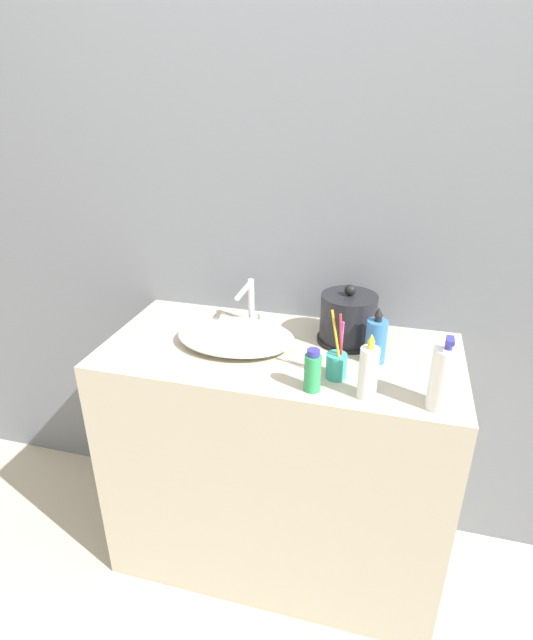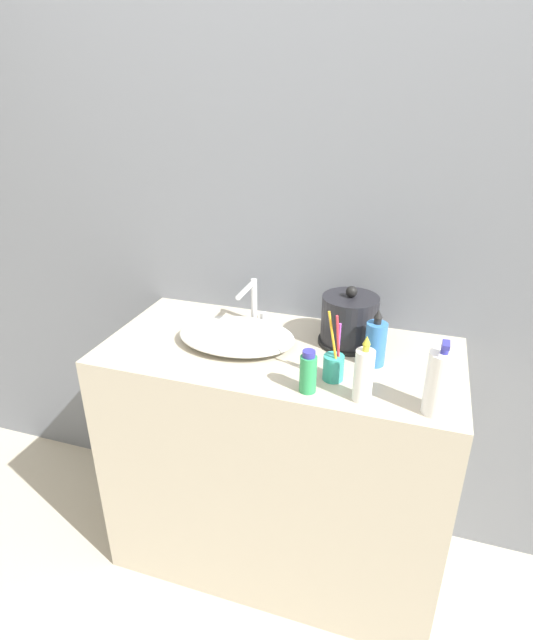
{
  "view_description": "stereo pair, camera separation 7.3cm",
  "coord_description": "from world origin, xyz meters",
  "px_view_note": "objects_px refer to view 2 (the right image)",
  "views": [
    {
      "loc": [
        0.33,
        -1.12,
        1.67
      ],
      "look_at": [
        -0.04,
        0.28,
        1.0
      ],
      "focal_mm": 28.0,
      "sensor_mm": 36.0,
      "label": 1
    },
    {
      "loc": [
        0.4,
        -1.1,
        1.67
      ],
      "look_at": [
        -0.04,
        0.28,
        1.0
      ],
      "focal_mm": 28.0,
      "sensor_mm": 36.0,
      "label": 2
    }
  ],
  "objects_px": {
    "mouthwash_bottle": "(308,372)",
    "shampoo_bottle": "(364,374)",
    "electric_kettle": "(349,322)",
    "toothbrush_cup": "(334,366)",
    "lotion_bottle": "(439,383)",
    "hand_cream_bottle": "(376,343)",
    "faucet": "(253,300)"
  },
  "relations": [
    {
      "from": "faucet",
      "to": "shampoo_bottle",
      "type": "bearing_deg",
      "value": -39.06
    },
    {
      "from": "shampoo_bottle",
      "to": "hand_cream_bottle",
      "type": "xyz_separation_m",
      "value": [
        0.01,
        0.21,
        -0.01
      ]
    },
    {
      "from": "toothbrush_cup",
      "to": "hand_cream_bottle",
      "type": "distance_m",
      "value": 0.17
    },
    {
      "from": "toothbrush_cup",
      "to": "shampoo_bottle",
      "type": "xyz_separation_m",
      "value": [
        0.09,
        -0.08,
        0.03
      ]
    },
    {
      "from": "shampoo_bottle",
      "to": "hand_cream_bottle",
      "type": "distance_m",
      "value": 0.21
    },
    {
      "from": "faucet",
      "to": "mouthwash_bottle",
      "type": "height_order",
      "value": "faucet"
    },
    {
      "from": "lotion_bottle",
      "to": "faucet",
      "type": "bearing_deg",
      "value": 150.48
    },
    {
      "from": "shampoo_bottle",
      "to": "faucet",
      "type": "bearing_deg",
      "value": 140.94
    },
    {
      "from": "mouthwash_bottle",
      "to": "lotion_bottle",
      "type": "bearing_deg",
      "value": 0.71
    },
    {
      "from": "hand_cream_bottle",
      "to": "faucet",
      "type": "bearing_deg",
      "value": 161.39
    },
    {
      "from": "shampoo_bottle",
      "to": "lotion_bottle",
      "type": "bearing_deg",
      "value": -0.18
    },
    {
      "from": "shampoo_bottle",
      "to": "hand_cream_bottle",
      "type": "height_order",
      "value": "shampoo_bottle"
    },
    {
      "from": "faucet",
      "to": "toothbrush_cup",
      "type": "bearing_deg",
      "value": -38.9
    },
    {
      "from": "toothbrush_cup",
      "to": "shampoo_bottle",
      "type": "bearing_deg",
      "value": -39.63
    },
    {
      "from": "shampoo_bottle",
      "to": "mouthwash_bottle",
      "type": "xyz_separation_m",
      "value": [
        -0.15,
        -0.0,
        -0.02
      ]
    },
    {
      "from": "toothbrush_cup",
      "to": "lotion_bottle",
      "type": "relative_size",
      "value": 1.03
    },
    {
      "from": "faucet",
      "to": "mouthwash_bottle",
      "type": "distance_m",
      "value": 0.46
    },
    {
      "from": "electric_kettle",
      "to": "toothbrush_cup",
      "type": "distance_m",
      "value": 0.24
    },
    {
      "from": "electric_kettle",
      "to": "faucet",
      "type": "bearing_deg",
      "value": 174.21
    },
    {
      "from": "lotion_bottle",
      "to": "mouthwash_bottle",
      "type": "distance_m",
      "value": 0.34
    },
    {
      "from": "faucet",
      "to": "electric_kettle",
      "type": "bearing_deg",
      "value": -5.79
    },
    {
      "from": "toothbrush_cup",
      "to": "shampoo_bottle",
      "type": "relative_size",
      "value": 1.12
    },
    {
      "from": "mouthwash_bottle",
      "to": "shampoo_bottle",
      "type": "bearing_deg",
      "value": 1.83
    },
    {
      "from": "electric_kettle",
      "to": "toothbrush_cup",
      "type": "relative_size",
      "value": 0.93
    },
    {
      "from": "faucet",
      "to": "toothbrush_cup",
      "type": "height_order",
      "value": "toothbrush_cup"
    },
    {
      "from": "lotion_bottle",
      "to": "hand_cream_bottle",
      "type": "xyz_separation_m",
      "value": [
        -0.18,
        0.21,
        -0.02
      ]
    },
    {
      "from": "electric_kettle",
      "to": "toothbrush_cup",
      "type": "xyz_separation_m",
      "value": [
        -0.0,
        -0.24,
        -0.03
      ]
    },
    {
      "from": "lotion_bottle",
      "to": "shampoo_bottle",
      "type": "distance_m",
      "value": 0.19
    },
    {
      "from": "lotion_bottle",
      "to": "shampoo_bottle",
      "type": "bearing_deg",
      "value": 179.82
    },
    {
      "from": "faucet",
      "to": "hand_cream_bottle",
      "type": "relative_size",
      "value": 0.92
    },
    {
      "from": "electric_kettle",
      "to": "mouthwash_bottle",
      "type": "distance_m",
      "value": 0.33
    },
    {
      "from": "faucet",
      "to": "lotion_bottle",
      "type": "bearing_deg",
      "value": -29.52
    }
  ]
}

